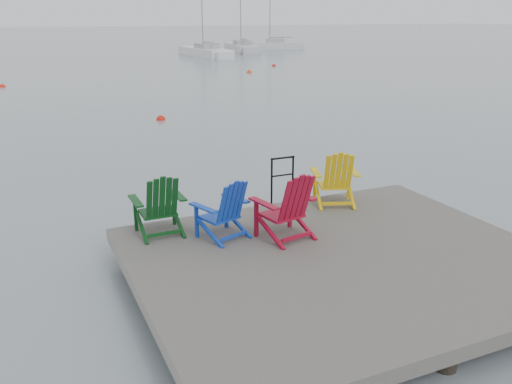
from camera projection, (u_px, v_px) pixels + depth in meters
name	position (u px, v px, depth m)	size (l,w,h in m)	color
ground	(340.00, 286.00, 8.14)	(400.00, 400.00, 0.00)	slate
dock	(342.00, 265.00, 8.03)	(6.00, 5.00, 1.40)	#2E2C29
handrail	(282.00, 176.00, 10.04)	(0.48, 0.04, 0.90)	black
chair_green	(159.00, 204.00, 8.59)	(0.82, 0.76, 1.03)	#0A3913
chair_blue	(224.00, 209.00, 8.47)	(0.93, 0.89, 0.98)	#1039AD
chair_red	(288.00, 206.00, 8.43)	(0.98, 0.92, 1.09)	maroon
chair_yellow	(336.00, 178.00, 9.96)	(1.01, 0.96, 1.05)	gold
sailboat_near	(205.00, 53.00, 53.23)	(2.82, 8.94, 12.12)	silver
sailboat_mid	(242.00, 48.00, 60.15)	(4.12, 9.36, 12.44)	#BCBCC0
sailboat_far	(273.00, 46.00, 63.91)	(6.79, 3.26, 9.32)	silver
buoy_a	(161.00, 120.00, 21.03)	(0.36, 0.36, 0.36)	red
buoy_b	(3.00, 87.00, 30.66)	(0.34, 0.34, 0.34)	red
buoy_c	(274.00, 66.00, 43.09)	(0.32, 0.32, 0.32)	red
buoy_d	(249.00, 72.00, 38.35)	(0.36, 0.36, 0.36)	#E7400D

